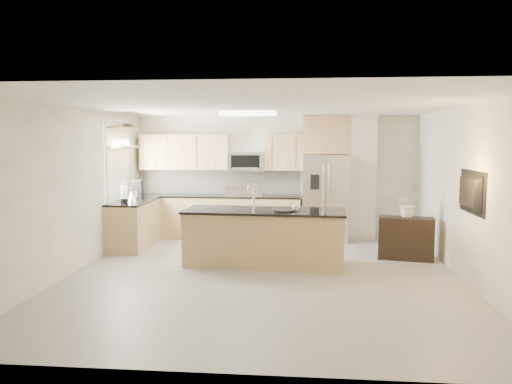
# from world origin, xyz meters

# --- Properties ---
(floor) EXTENTS (6.50, 6.50, 0.00)m
(floor) POSITION_xyz_m (0.00, 0.00, 0.00)
(floor) COLOR #A6A39E
(floor) RESTS_ON ground
(ceiling) EXTENTS (6.00, 6.50, 0.02)m
(ceiling) POSITION_xyz_m (0.00, 0.00, 2.60)
(ceiling) COLOR white
(ceiling) RESTS_ON wall_back
(wall_back) EXTENTS (6.00, 0.02, 2.60)m
(wall_back) POSITION_xyz_m (0.00, 3.25, 1.30)
(wall_back) COLOR white
(wall_back) RESTS_ON floor
(wall_front) EXTENTS (6.00, 0.02, 2.60)m
(wall_front) POSITION_xyz_m (0.00, -3.25, 1.30)
(wall_front) COLOR white
(wall_front) RESTS_ON floor
(wall_left) EXTENTS (0.02, 6.50, 2.60)m
(wall_left) POSITION_xyz_m (-3.00, 0.00, 1.30)
(wall_left) COLOR white
(wall_left) RESTS_ON floor
(wall_right) EXTENTS (0.02, 6.50, 2.60)m
(wall_right) POSITION_xyz_m (3.00, 0.00, 1.30)
(wall_right) COLOR white
(wall_right) RESTS_ON floor
(back_counter) EXTENTS (3.55, 0.66, 1.44)m
(back_counter) POSITION_xyz_m (-1.23, 2.93, 0.47)
(back_counter) COLOR tan
(back_counter) RESTS_ON floor
(left_counter) EXTENTS (0.66, 1.50, 0.92)m
(left_counter) POSITION_xyz_m (-2.67, 1.85, 0.46)
(left_counter) COLOR tan
(left_counter) RESTS_ON floor
(range) EXTENTS (0.76, 0.64, 1.14)m
(range) POSITION_xyz_m (-0.60, 2.92, 0.47)
(range) COLOR black
(range) RESTS_ON floor
(upper_cabinets) EXTENTS (3.50, 0.33, 0.75)m
(upper_cabinets) POSITION_xyz_m (-1.30, 3.09, 1.83)
(upper_cabinets) COLOR tan
(upper_cabinets) RESTS_ON wall_back
(microwave) EXTENTS (0.76, 0.40, 0.40)m
(microwave) POSITION_xyz_m (-0.60, 3.04, 1.63)
(microwave) COLOR silver
(microwave) RESTS_ON upper_cabinets
(refrigerator) EXTENTS (0.92, 0.78, 1.78)m
(refrigerator) POSITION_xyz_m (1.06, 2.87, 0.89)
(refrigerator) COLOR silver
(refrigerator) RESTS_ON floor
(partition_column) EXTENTS (0.60, 0.30, 2.60)m
(partition_column) POSITION_xyz_m (1.82, 3.10, 1.30)
(partition_column) COLOR silver
(partition_column) RESTS_ON floor
(window) EXTENTS (0.04, 1.15, 1.65)m
(window) POSITION_xyz_m (-2.98, 1.85, 1.65)
(window) COLOR white
(window) RESTS_ON wall_left
(shelf_lower) EXTENTS (0.30, 1.20, 0.04)m
(shelf_lower) POSITION_xyz_m (-2.85, 1.95, 1.95)
(shelf_lower) COLOR olive
(shelf_lower) RESTS_ON wall_left
(shelf_upper) EXTENTS (0.30, 1.20, 0.04)m
(shelf_upper) POSITION_xyz_m (-2.85, 1.95, 2.32)
(shelf_upper) COLOR olive
(shelf_upper) RESTS_ON wall_left
(ceiling_fixture) EXTENTS (1.00, 0.50, 0.06)m
(ceiling_fixture) POSITION_xyz_m (-0.40, 1.60, 2.56)
(ceiling_fixture) COLOR white
(ceiling_fixture) RESTS_ON ceiling
(island) EXTENTS (2.73, 1.11, 1.35)m
(island) POSITION_xyz_m (-0.04, 0.74, 0.47)
(island) COLOR tan
(island) RESTS_ON floor
(credenza) EXTENTS (0.98, 0.55, 0.74)m
(credenza) POSITION_xyz_m (2.41, 1.32, 0.37)
(credenza) COLOR black
(credenza) RESTS_ON floor
(cup) EXTENTS (0.15, 0.15, 0.10)m
(cup) POSITION_xyz_m (0.49, 0.65, 0.98)
(cup) COLOR white
(cup) RESTS_ON island
(platter) EXTENTS (0.46, 0.46, 0.02)m
(platter) POSITION_xyz_m (0.27, 0.64, 0.94)
(platter) COLOR black
(platter) RESTS_ON island
(blender) EXTENTS (0.14, 0.14, 0.33)m
(blender) POSITION_xyz_m (-2.67, 1.35, 1.06)
(blender) COLOR black
(blender) RESTS_ON left_counter
(kettle) EXTENTS (0.20, 0.20, 0.25)m
(kettle) POSITION_xyz_m (-2.62, 1.64, 1.03)
(kettle) COLOR silver
(kettle) RESTS_ON left_counter
(coffee_maker) EXTENTS (0.22, 0.26, 0.36)m
(coffee_maker) POSITION_xyz_m (-2.69, 2.17, 1.09)
(coffee_maker) COLOR black
(coffee_maker) RESTS_ON left_counter
(bowl) EXTENTS (0.42, 0.42, 0.08)m
(bowl) POSITION_xyz_m (-2.85, 2.26, 2.38)
(bowl) COLOR silver
(bowl) RESTS_ON shelf_upper
(flower_vase) EXTENTS (0.72, 0.65, 0.69)m
(flower_vase) POSITION_xyz_m (2.45, 1.39, 1.09)
(flower_vase) COLOR silver
(flower_vase) RESTS_ON credenza
(television) EXTENTS (0.14, 1.08, 0.62)m
(television) POSITION_xyz_m (2.91, -0.20, 1.35)
(television) COLOR black
(television) RESTS_ON wall_right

